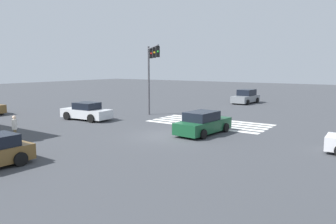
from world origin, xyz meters
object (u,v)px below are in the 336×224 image
car_5 (86,112)px  pedestrian (15,127)px  traffic_signal_mast (152,64)px  car_4 (203,123)px  car_3 (246,97)px

car_5 → pedestrian: (-2.82, 8.17, 0.21)m
pedestrian → car_5: bearing=63.4°
traffic_signal_mast → pedestrian: (1.14, 12.23, -3.82)m
car_4 → car_5: size_ratio=1.04×
traffic_signal_mast → car_3: 16.62m
car_3 → pedestrian: 28.42m
car_4 → pedestrian: 11.90m
car_3 → car_4: bearing=15.4°
car_4 → car_3: bearing=17.5°
traffic_signal_mast → car_3: traffic_signal_mast is taller
pedestrian → car_3: bearing=36.8°
car_5 → pedestrian: bearing=105.1°
pedestrian → traffic_signal_mast: bearing=39.1°
car_5 → car_3: bearing=-112.2°
car_3 → pedestrian: (3.76, 28.17, 0.12)m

